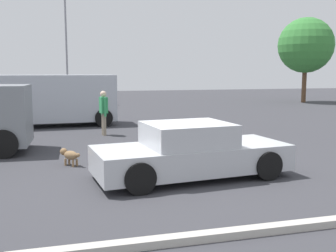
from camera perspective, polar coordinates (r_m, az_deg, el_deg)
ground_plane at (r=9.20m, az=1.73°, el=-7.12°), size 80.00×80.00×0.00m
sedan_foreground at (r=8.98m, az=3.23°, el=-3.76°), size 4.48×2.17×1.24m
dog at (r=10.42m, az=-13.82°, el=-4.03°), size 0.49×0.54×0.43m
van_white at (r=18.11m, az=-15.35°, el=3.80°), size 4.92×2.26×2.21m
pedestrian at (r=15.01m, az=-9.15°, el=2.40°), size 0.29×0.57×1.65m
parking_curb at (r=6.13m, az=11.56°, el=-14.49°), size 6.70×0.20×0.12m
light_post_near at (r=30.10m, az=-14.33°, el=12.87°), size 0.44×0.44×7.81m
tree_back_left at (r=32.46m, az=19.02°, el=10.78°), size 4.14×4.14×6.37m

